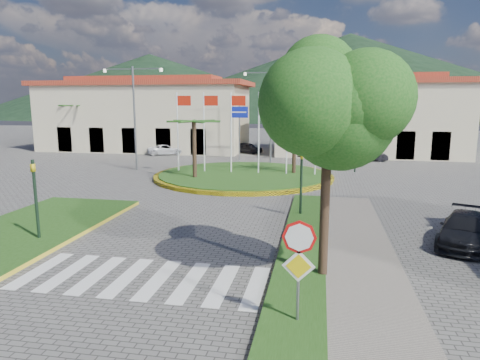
% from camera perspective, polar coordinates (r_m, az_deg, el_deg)
% --- Properties ---
extents(ground, '(160.00, 160.00, 0.00)m').
position_cam_1_polar(ground, '(10.65, -22.47, -20.40)').
color(ground, '#5C5957').
rests_on(ground, ground).
extents(sidewalk_right, '(4.00, 28.00, 0.15)m').
position_cam_1_polar(sidewalk_right, '(10.92, 13.72, -18.61)').
color(sidewalk_right, gray).
rests_on(sidewalk_right, ground).
extents(verge_right, '(1.60, 28.00, 0.18)m').
position_cam_1_polar(verge_right, '(10.90, 7.07, -18.34)').
color(verge_right, '#214714').
rests_on(verge_right, ground).
extents(median_left, '(5.00, 14.00, 0.18)m').
position_cam_1_polar(median_left, '(18.71, -29.33, -7.20)').
color(median_left, '#214714').
rests_on(median_left, ground).
extents(crosswalk, '(8.00, 3.00, 0.01)m').
position_cam_1_polar(crosswalk, '(13.77, -13.22, -12.57)').
color(crosswalk, silver).
rests_on(crosswalk, ground).
extents(roundabout_island, '(12.70, 12.70, 6.00)m').
position_cam_1_polar(roundabout_island, '(30.46, 0.47, 0.66)').
color(roundabout_island, yellow).
rests_on(roundabout_island, ground).
extents(stop_sign, '(0.80, 0.11, 2.65)m').
position_cam_1_polar(stop_sign, '(10.15, 7.85, -10.01)').
color(stop_sign, slate).
rests_on(stop_sign, ground).
extents(deciduous_tree, '(3.60, 3.60, 6.80)m').
position_cam_1_polar(deciduous_tree, '(12.56, 11.72, 9.54)').
color(deciduous_tree, black).
rests_on(deciduous_tree, ground).
extents(traffic_light_left, '(0.15, 0.18, 3.20)m').
position_cam_1_polar(traffic_light_left, '(17.86, -25.63, -1.54)').
color(traffic_light_left, black).
rests_on(traffic_light_left, ground).
extents(traffic_light_right, '(0.15, 0.18, 3.20)m').
position_cam_1_polar(traffic_light_right, '(19.86, 8.18, 0.49)').
color(traffic_light_right, black).
rests_on(traffic_light_right, ground).
extents(traffic_light_far, '(0.18, 0.15, 3.20)m').
position_cam_1_polar(traffic_light_far, '(33.83, 15.20, 4.29)').
color(traffic_light_far, black).
rests_on(traffic_light_far, ground).
extents(direction_sign_west, '(1.60, 0.14, 5.20)m').
position_cam_1_polar(direction_sign_west, '(39.25, -0.09, 7.76)').
color(direction_sign_west, slate).
rests_on(direction_sign_west, ground).
extents(direction_sign_east, '(1.60, 0.14, 5.20)m').
position_cam_1_polar(direction_sign_east, '(38.63, 7.28, 7.64)').
color(direction_sign_east, slate).
rests_on(direction_sign_east, ground).
extents(street_lamp_centre, '(4.80, 0.16, 8.00)m').
position_cam_1_polar(street_lamp_centre, '(37.81, 4.16, 9.10)').
color(street_lamp_centre, slate).
rests_on(street_lamp_centre, ground).
extents(street_lamp_west, '(4.80, 0.16, 8.00)m').
position_cam_1_polar(street_lamp_west, '(34.65, -13.90, 8.72)').
color(street_lamp_west, slate).
rests_on(street_lamp_west, ground).
extents(building_left, '(23.32, 9.54, 8.05)m').
position_cam_1_polar(building_left, '(49.49, -12.46, 8.50)').
color(building_left, beige).
rests_on(building_left, ground).
extents(building_right, '(19.08, 9.54, 8.05)m').
position_cam_1_polar(building_right, '(45.82, 16.69, 8.18)').
color(building_right, beige).
rests_on(building_right, ground).
extents(hill_far_west, '(140.00, 140.00, 22.00)m').
position_cam_1_polar(hill_far_west, '(159.50, -11.86, 12.19)').
color(hill_far_west, black).
rests_on(hill_far_west, ground).
extents(hill_far_mid, '(180.00, 180.00, 30.00)m').
position_cam_1_polar(hill_far_mid, '(168.11, 14.32, 13.36)').
color(hill_far_mid, black).
rests_on(hill_far_mid, ground).
extents(hill_near_back, '(110.00, 110.00, 16.00)m').
position_cam_1_polar(hill_near_back, '(138.43, 4.38, 11.45)').
color(hill_near_back, black).
rests_on(hill_near_back, ground).
extents(white_van, '(4.18, 3.07, 1.05)m').
position_cam_1_polar(white_van, '(44.30, -9.77, 4.02)').
color(white_van, white).
rests_on(white_van, ground).
extents(car_dark_a, '(3.57, 2.50, 1.13)m').
position_cam_1_polar(car_dark_a, '(45.07, 0.99, 4.32)').
color(car_dark_a, black).
rests_on(car_dark_a, ground).
extents(car_dark_b, '(3.35, 1.25, 1.09)m').
position_cam_1_polar(car_dark_b, '(40.73, 16.78, 3.21)').
color(car_dark_b, black).
rests_on(car_dark_b, ground).
extents(car_side_right, '(3.05, 4.39, 1.18)m').
position_cam_1_polar(car_side_right, '(18.24, 27.80, -5.86)').
color(car_side_right, black).
rests_on(car_side_right, ground).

